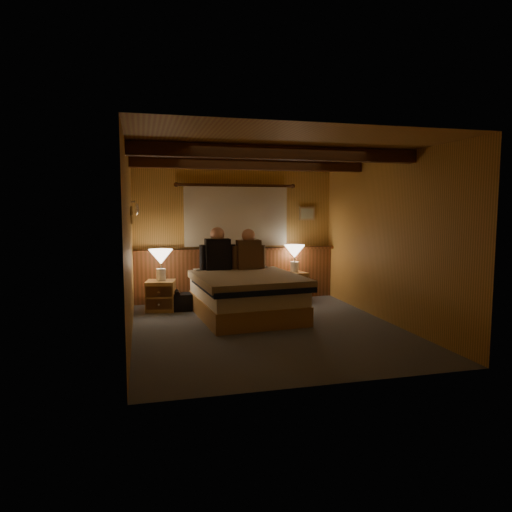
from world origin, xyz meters
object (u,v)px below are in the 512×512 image
object	(u,v)px
lamp_right	(295,253)
person_right	(249,252)
lamp_left	(161,259)
nightstand_right	(292,286)
person_left	(218,252)
bed	(246,295)
nightstand_left	(161,296)
duffel_bag	(177,302)

from	to	relation	value
lamp_right	person_right	world-z (taller)	person_right
person_right	lamp_left	bearing A→B (deg)	173.80
nightstand_right	person_left	xyz separation A→B (m)	(-1.41, -0.38, 0.68)
bed	nightstand_left	xyz separation A→B (m)	(-1.24, 0.72, -0.09)
nightstand_left	duffel_bag	distance (m)	0.28
nightstand_left	lamp_left	world-z (taller)	lamp_left
nightstand_right	duffel_bag	xyz separation A→B (m)	(-2.08, -0.36, -0.11)
person_right	duffel_bag	xyz separation A→B (m)	(-1.17, 0.06, -0.78)
person_right	lamp_right	bearing A→B (deg)	24.00
bed	person_right	size ratio (longest dim) A/B	2.94
lamp_left	nightstand_right	bearing A→B (deg)	7.08
nightstand_right	lamp_left	distance (m)	2.41
nightstand_left	person_left	xyz separation A→B (m)	(0.92, -0.07, 0.69)
nightstand_left	nightstand_right	bearing A→B (deg)	18.18
nightstand_left	person_left	size ratio (longest dim) A/B	0.71
bed	lamp_right	size ratio (longest dim) A/B	4.15
lamp_right	lamp_left	bearing A→B (deg)	-172.51
lamp_left	person_left	bearing A→B (deg)	-5.82
lamp_right	person_left	size ratio (longest dim) A/B	0.68
person_right	bed	bearing A→B (deg)	-108.17
lamp_right	bed	bearing A→B (deg)	-137.37
person_left	person_right	xyz separation A→B (m)	(0.51, -0.04, -0.01)
person_left	duffel_bag	size ratio (longest dim) A/B	1.58
nightstand_left	nightstand_right	xyz separation A→B (m)	(2.34, 0.31, 0.01)
nightstand_left	lamp_left	bearing A→B (deg)	66.33
nightstand_right	person_right	bearing A→B (deg)	-167.13
person_left	person_right	world-z (taller)	person_left
nightstand_left	bed	bearing A→B (deg)	-19.36
lamp_right	person_left	world-z (taller)	person_left
nightstand_left	lamp_left	size ratio (longest dim) A/B	1.02
person_left	duffel_bag	bearing A→B (deg)	177.99
nightstand_right	person_right	size ratio (longest dim) A/B	0.78
lamp_left	lamp_right	distance (m)	2.39
nightstand_left	nightstand_right	size ratio (longest dim) A/B	0.96
lamp_right	duffel_bag	distance (m)	2.27
person_right	duffel_bag	bearing A→B (deg)	176.05
nightstand_left	person_right	distance (m)	1.59
person_right	nightstand_right	bearing A→B (deg)	23.95
person_right	person_left	bearing A→B (deg)	174.76
lamp_left	duffel_bag	distance (m)	0.75
lamp_right	person_right	xyz separation A→B (m)	(-0.95, -0.44, 0.08)
bed	nightstand_left	world-z (taller)	bed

